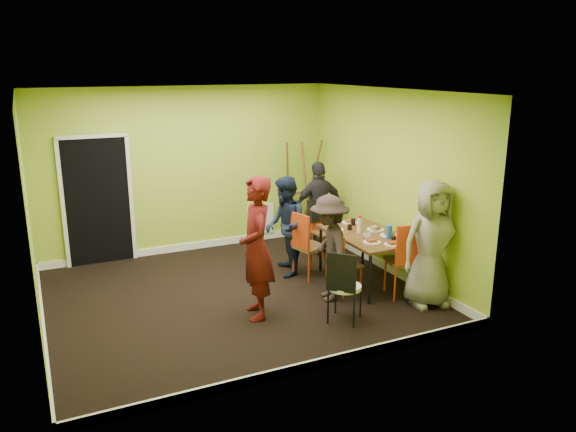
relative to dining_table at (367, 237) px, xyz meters
name	(u,v)px	position (x,y,z in m)	size (l,w,h in m)	color
ground	(236,295)	(-1.92, 0.34, -0.70)	(5.00, 5.00, 0.00)	black
room_walls	(231,227)	(-1.95, 0.39, 0.29)	(5.04, 4.54, 2.82)	#A4C332
dining_table	(367,237)	(0.00, 0.00, 0.00)	(0.90, 1.50, 0.75)	black
chair_left_far	(306,242)	(-0.73, 0.53, -0.12)	(0.51, 0.51, 1.02)	#DF4215
chair_left_near	(342,260)	(-0.55, -0.22, -0.20)	(0.41, 0.40, 0.88)	#DF4215
chair_back_end	(321,216)	(-0.01, 1.41, -0.03)	(0.42, 0.49, 0.95)	#DF4215
chair_front_end	(407,256)	(0.17, -0.73, -0.09)	(0.54, 0.54, 1.08)	#DF4215
chair_bentwood	(344,283)	(-1.00, -1.03, -0.17)	(0.52, 0.52, 0.94)	black
easel	(302,190)	(0.11, 2.37, 0.21)	(0.73, 0.69, 1.83)	brown
plate_near_left	(335,230)	(-0.33, 0.35, 0.06)	(0.25, 0.25, 0.01)	white
plate_near_right	(372,242)	(-0.17, -0.39, 0.06)	(0.25, 0.25, 0.01)	white
plate_far_back	(350,222)	(0.07, 0.61, 0.06)	(0.24, 0.24, 0.01)	white
plate_far_front	(393,245)	(0.03, -0.60, 0.06)	(0.23, 0.23, 0.01)	white
plate_wall_back	(375,230)	(0.22, 0.11, 0.06)	(0.26, 0.26, 0.01)	white
plate_wall_front	(389,235)	(0.23, -0.22, 0.06)	(0.26, 0.26, 0.01)	white
thermos	(359,225)	(-0.08, 0.09, 0.17)	(0.06, 0.06, 0.23)	white
blue_bottle	(389,232)	(0.16, -0.32, 0.15)	(0.08, 0.08, 0.19)	blue
orange_bottle	(358,230)	(-0.09, 0.10, 0.09)	(0.04, 0.04, 0.07)	#DF4215
glass_mid	(350,227)	(-0.13, 0.27, 0.10)	(0.07, 0.07, 0.09)	black
glass_back	(353,222)	(0.05, 0.47, 0.11)	(0.07, 0.07, 0.11)	black
glass_front	(394,239)	(0.13, -0.48, 0.10)	(0.07, 0.07, 0.08)	black
cup_a	(367,236)	(-0.14, -0.22, 0.10)	(0.11, 0.11, 0.09)	white
cup_b	(374,229)	(0.15, 0.05, 0.10)	(0.09, 0.09, 0.08)	white
person_standing	(256,248)	(-1.90, -0.39, 0.22)	(0.67, 0.44, 1.83)	#4E0E0D
person_left_far	(285,226)	(-0.94, 0.81, 0.07)	(0.74, 0.58, 1.52)	black
person_left_near	(329,248)	(-0.80, -0.30, 0.04)	(0.95, 0.54, 1.47)	black
person_back_end	(319,207)	(0.05, 1.57, 0.09)	(0.92, 0.38, 1.56)	#222227
person_front_end	(431,244)	(0.32, -1.04, 0.16)	(0.84, 0.54, 1.71)	gray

